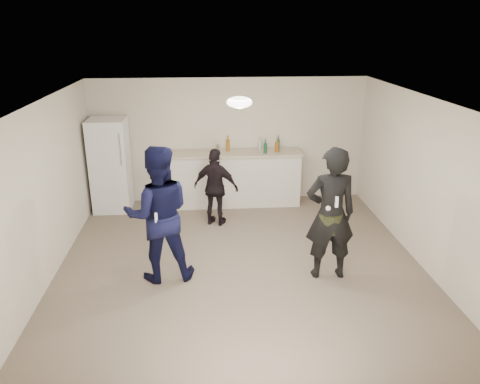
{
  "coord_description": "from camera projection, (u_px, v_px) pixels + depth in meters",
  "views": [
    {
      "loc": [
        -0.51,
        -6.24,
        3.5
      ],
      "look_at": [
        0.0,
        0.2,
        1.15
      ],
      "focal_mm": 35.0,
      "sensor_mm": 36.0,
      "label": 1
    }
  ],
  "objects": [
    {
      "name": "floor",
      "position": [
        241.0,
        268.0,
        7.08
      ],
      "size": [
        6.0,
        6.0,
        0.0
      ],
      "primitive_type": "plane",
      "color": "#6B5B4C",
      "rests_on": "ground"
    },
    {
      "name": "ceiling",
      "position": [
        241.0,
        102.0,
        6.23
      ],
      "size": [
        6.0,
        6.0,
        0.0
      ],
      "primitive_type": "plane",
      "rotation": [
        3.14,
        0.0,
        0.0
      ],
      "color": "silver",
      "rests_on": "wall_back"
    },
    {
      "name": "wall_back",
      "position": [
        229.0,
        140.0,
        9.47
      ],
      "size": [
        6.0,
        0.0,
        6.0
      ],
      "primitive_type": "plane",
      "rotation": [
        1.57,
        0.0,
        0.0
      ],
      "color": "beige",
      "rests_on": "floor"
    },
    {
      "name": "wall_front",
      "position": [
        270.0,
        313.0,
        3.84
      ],
      "size": [
        6.0,
        0.0,
        6.0
      ],
      "primitive_type": "plane",
      "rotation": [
        -1.57,
        0.0,
        0.0
      ],
      "color": "beige",
      "rests_on": "floor"
    },
    {
      "name": "wall_left",
      "position": [
        43.0,
        195.0,
        6.45
      ],
      "size": [
        0.0,
        6.0,
        6.0
      ],
      "primitive_type": "plane",
      "rotation": [
        1.57,
        0.0,
        1.57
      ],
      "color": "beige",
      "rests_on": "floor"
    },
    {
      "name": "wall_right",
      "position": [
        428.0,
        185.0,
        6.86
      ],
      "size": [
        0.0,
        6.0,
        6.0
      ],
      "primitive_type": "plane",
      "rotation": [
        1.57,
        0.0,
        -1.57
      ],
      "color": "beige",
      "rests_on": "floor"
    },
    {
      "name": "counter",
      "position": [
        234.0,
        179.0,
        9.41
      ],
      "size": [
        2.6,
        0.56,
        1.05
      ],
      "primitive_type": "cube",
      "color": "silver",
      "rests_on": "floor"
    },
    {
      "name": "counter_top",
      "position": [
        234.0,
        153.0,
        9.22
      ],
      "size": [
        2.68,
        0.64,
        0.04
      ],
      "primitive_type": "cube",
      "color": "beige",
      "rests_on": "counter"
    },
    {
      "name": "fridge",
      "position": [
        111.0,
        165.0,
        9.04
      ],
      "size": [
        0.7,
        0.7,
        1.8
      ],
      "primitive_type": "cube",
      "color": "white",
      "rests_on": "floor"
    },
    {
      "name": "fridge_handle",
      "position": [
        120.0,
        150.0,
        8.58
      ],
      "size": [
        0.02,
        0.02,
        0.6
      ],
      "primitive_type": "cylinder",
      "color": "silver",
      "rests_on": "fridge"
    },
    {
      "name": "ceiling_dome",
      "position": [
        239.0,
        102.0,
        6.53
      ],
      "size": [
        0.36,
        0.36,
        0.16
      ],
      "primitive_type": "ellipsoid",
      "color": "white",
      "rests_on": "ceiling"
    },
    {
      "name": "shaker",
      "position": [
        218.0,
        149.0,
        9.13
      ],
      "size": [
        0.08,
        0.08,
        0.17
      ],
      "primitive_type": "cylinder",
      "color": "#B0B0B5",
      "rests_on": "counter_top"
    },
    {
      "name": "man",
      "position": [
        158.0,
        214.0,
        6.5
      ],
      "size": [
        1.04,
        0.85,
        1.96
      ],
      "primitive_type": "imported",
      "rotation": [
        0.0,
        0.0,
        3.26
      ],
      "color": "#101245",
      "rests_on": "floor"
    },
    {
      "name": "woman",
      "position": [
        330.0,
        214.0,
        6.55
      ],
      "size": [
        0.71,
        0.47,
        1.94
      ],
      "primitive_type": "imported",
      "rotation": [
        0.0,
        0.0,
        3.15
      ],
      "color": "black",
      "rests_on": "floor"
    },
    {
      "name": "camo_shorts",
      "position": [
        330.0,
        222.0,
        6.59
      ],
      "size": [
        0.34,
        0.34,
        0.28
      ],
      "primitive_type": "cylinder",
      "color": "#323B1A",
      "rests_on": "woman"
    },
    {
      "name": "spectator",
      "position": [
        216.0,
        187.0,
        8.39
      ],
      "size": [
        0.9,
        0.63,
        1.42
      ],
      "primitive_type": "imported",
      "rotation": [
        0.0,
        0.0,
        2.76
      ],
      "color": "black",
      "rests_on": "floor"
    },
    {
      "name": "remote_man",
      "position": [
        156.0,
        218.0,
        6.22
      ],
      "size": [
        0.04,
        0.04,
        0.15
      ],
      "primitive_type": "cube",
      "color": "white",
      "rests_on": "man"
    },
    {
      "name": "nunchuk_man",
      "position": [
        166.0,
        222.0,
        6.28
      ],
      "size": [
        0.07,
        0.07,
        0.07
      ],
      "primitive_type": "sphere",
      "color": "white",
      "rests_on": "man"
    },
    {
      "name": "remote_woman",
      "position": [
        337.0,
        202.0,
        6.22
      ],
      "size": [
        0.04,
        0.04,
        0.15
      ],
      "primitive_type": "cube",
      "color": "white",
      "rests_on": "woman"
    },
    {
      "name": "nunchuk_woman",
      "position": [
        328.0,
        208.0,
        6.27
      ],
      "size": [
        0.07,
        0.07,
        0.07
      ],
      "primitive_type": "sphere",
      "color": "white",
      "rests_on": "woman"
    },
    {
      "name": "bottle_cluster",
      "position": [
        260.0,
        146.0,
        9.23
      ],
      "size": [
        1.05,
        0.34,
        0.25
      ],
      "color": "#144628",
      "rests_on": "counter_top"
    }
  ]
}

